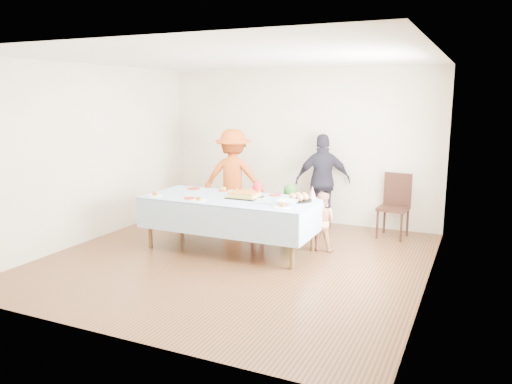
# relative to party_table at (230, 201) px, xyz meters

# --- Properties ---
(ground) EXTENTS (5.00, 5.00, 0.00)m
(ground) POSITION_rel_party_table_xyz_m (0.27, -0.36, -0.72)
(ground) COLOR #402712
(ground) RESTS_ON ground
(room_walls) EXTENTS (5.04, 5.04, 2.72)m
(room_walls) POSITION_rel_party_table_xyz_m (0.33, -0.36, 1.05)
(room_walls) COLOR beige
(room_walls) RESTS_ON ground
(party_table) EXTENTS (2.50, 1.10, 0.78)m
(party_table) POSITION_rel_party_table_xyz_m (0.00, 0.00, 0.00)
(party_table) COLOR #51381B
(party_table) RESTS_ON ground
(birthday_cake) EXTENTS (0.47, 0.36, 0.08)m
(birthday_cake) POSITION_rel_party_table_xyz_m (0.19, 0.07, 0.09)
(birthday_cake) COLOR black
(birthday_cake) RESTS_ON party_table
(rolls_tray) EXTENTS (0.36, 0.36, 0.11)m
(rolls_tray) POSITION_rel_party_table_xyz_m (0.98, 0.19, 0.10)
(rolls_tray) COLOR black
(rolls_tray) RESTS_ON party_table
(punch_bowl) EXTENTS (0.28, 0.28, 0.07)m
(punch_bowl) POSITION_rel_party_table_xyz_m (0.94, -0.13, 0.09)
(punch_bowl) COLOR silver
(punch_bowl) RESTS_ON party_table
(party_hat) EXTENTS (0.11, 0.11, 0.18)m
(party_hat) POSITION_rel_party_table_xyz_m (1.09, 0.46, 0.14)
(party_hat) COLOR white
(party_hat) RESTS_ON party_table
(fork_pile) EXTENTS (0.24, 0.18, 0.07)m
(fork_pile) POSITION_rel_party_table_xyz_m (0.57, -0.15, 0.09)
(fork_pile) COLOR white
(fork_pile) RESTS_ON party_table
(plate_red_far_a) EXTENTS (0.20, 0.20, 0.01)m
(plate_red_far_a) POSITION_rel_party_table_xyz_m (-0.84, 0.37, 0.06)
(plate_red_far_a) COLOR red
(plate_red_far_a) RESTS_ON party_table
(plate_red_far_b) EXTENTS (0.16, 0.16, 0.01)m
(plate_red_far_b) POSITION_rel_party_table_xyz_m (-0.34, 0.42, 0.06)
(plate_red_far_b) COLOR red
(plate_red_far_b) RESTS_ON party_table
(plate_red_far_c) EXTENTS (0.20, 0.20, 0.01)m
(plate_red_far_c) POSITION_rel_party_table_xyz_m (0.13, 0.40, 0.06)
(plate_red_far_c) COLOR red
(plate_red_far_c) RESTS_ON party_table
(plate_red_far_d) EXTENTS (0.17, 0.17, 0.01)m
(plate_red_far_d) POSITION_rel_party_table_xyz_m (0.52, 0.41, 0.06)
(plate_red_far_d) COLOR red
(plate_red_far_d) RESTS_ON party_table
(plate_red_near) EXTENTS (0.16, 0.16, 0.01)m
(plate_red_near) POSITION_rel_party_table_xyz_m (-0.50, -0.30, 0.06)
(plate_red_near) COLOR red
(plate_red_near) RESTS_ON party_table
(plate_white_left) EXTENTS (0.22, 0.22, 0.01)m
(plate_white_left) POSITION_rel_party_table_xyz_m (-1.05, -0.37, 0.06)
(plate_white_left) COLOR white
(plate_white_left) RESTS_ON party_table
(plate_white_mid) EXTENTS (0.22, 0.22, 0.01)m
(plate_white_mid) POSITION_rel_party_table_xyz_m (-0.29, -0.40, 0.06)
(plate_white_mid) COLOR white
(plate_white_mid) RESTS_ON party_table
(plate_white_right) EXTENTS (0.24, 0.24, 0.01)m
(plate_white_right) POSITION_rel_party_table_xyz_m (0.92, -0.30, 0.06)
(plate_white_right) COLOR white
(plate_white_right) RESTS_ON party_table
(dining_chair) EXTENTS (0.49, 0.49, 1.01)m
(dining_chair) POSITION_rel_party_table_xyz_m (2.05, 1.74, -0.16)
(dining_chair) COLOR black
(dining_chair) RESTS_ON ground
(toddler_left) EXTENTS (0.35, 0.24, 0.94)m
(toddler_left) POSITION_rel_party_table_xyz_m (0.19, 0.54, -0.26)
(toddler_left) COLOR red
(toddler_left) RESTS_ON ground
(toddler_mid) EXTENTS (0.46, 0.34, 0.84)m
(toddler_mid) POSITION_rel_party_table_xyz_m (0.53, 1.05, -0.30)
(toddler_mid) COLOR #2B7627
(toddler_mid) RESTS_ON ground
(toddler_right) EXTENTS (0.44, 0.35, 0.86)m
(toddler_right) POSITION_rel_party_table_xyz_m (1.21, 0.54, -0.29)
(toddler_right) COLOR tan
(toddler_right) RESTS_ON ground
(adult_left) EXTENTS (1.20, 0.87, 1.67)m
(adult_left) POSITION_rel_party_table_xyz_m (-0.65, 1.36, 0.11)
(adult_left) COLOR #C44F18
(adult_left) RESTS_ON ground
(adult_right) EXTENTS (1.01, 0.74, 1.60)m
(adult_right) POSITION_rel_party_table_xyz_m (0.82, 1.84, 0.07)
(adult_right) COLOR #282634
(adult_right) RESTS_ON ground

